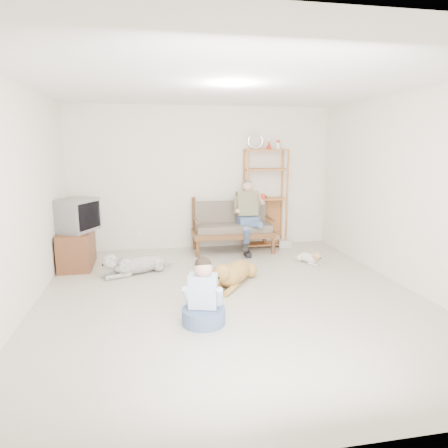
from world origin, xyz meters
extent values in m
plane|color=beige|center=(0.00, 0.00, 0.00)|extent=(5.50, 5.50, 0.00)
plane|color=white|center=(0.00, 0.00, 2.70)|extent=(5.50, 5.50, 0.00)
plane|color=silver|center=(0.00, 2.75, 1.35)|extent=(5.00, 0.00, 5.00)
plane|color=silver|center=(0.00, -2.75, 1.35)|extent=(5.00, 0.00, 5.00)
plane|color=silver|center=(-2.50, 0.00, 1.35)|extent=(0.00, 5.50, 5.50)
plane|color=silver|center=(2.50, 0.00, 1.35)|extent=(0.00, 5.50, 5.50)
cube|color=brown|center=(0.50, 2.29, 0.35)|extent=(1.51, 0.72, 0.10)
cube|color=#63584B|center=(0.50, 2.29, 0.47)|extent=(1.39, 0.61, 0.13)
cube|color=#63584B|center=(0.50, 2.53, 0.70)|extent=(1.38, 0.13, 0.45)
cylinder|color=brown|center=(0.50, 2.59, 0.90)|extent=(1.40, 0.06, 0.05)
cylinder|color=brown|center=(-0.20, 1.99, 0.15)|extent=(0.07, 0.07, 0.30)
cylinder|color=brown|center=(-0.20, 2.59, 0.47)|extent=(0.07, 0.07, 0.95)
cylinder|color=brown|center=(1.20, 1.99, 0.15)|extent=(0.07, 0.07, 0.30)
cylinder|color=brown|center=(1.20, 2.59, 0.47)|extent=(0.07, 0.07, 0.95)
cube|color=slate|center=(0.78, 2.24, 0.58)|extent=(0.37, 0.35, 0.18)
cube|color=#706E4E|center=(0.78, 2.33, 0.90)|extent=(0.39, 0.26, 0.48)
sphere|color=tan|center=(0.78, 2.30, 1.22)|extent=(0.19, 0.19, 0.19)
sphere|color=#5C5651|center=(0.78, 2.32, 1.26)|extent=(0.17, 0.17, 0.17)
cylinder|color=red|center=(1.03, 2.13, 1.06)|extent=(0.06, 0.06, 0.08)
cube|color=#B26F37|center=(1.19, 2.55, 1.88)|extent=(0.80, 0.33, 0.03)
torus|color=silver|center=(0.98, 2.55, 2.05)|extent=(0.32, 0.05, 0.32)
cone|color=red|center=(1.25, 2.55, 1.98)|extent=(0.11, 0.11, 0.17)
cylinder|color=#B26F37|center=(0.80, 2.40, 0.95)|extent=(0.04, 0.04, 1.90)
cylinder|color=#B26F37|center=(0.80, 2.70, 0.95)|extent=(0.04, 0.04, 1.90)
cylinder|color=#B26F37|center=(1.59, 2.40, 0.95)|extent=(0.04, 0.04, 1.90)
cylinder|color=#B26F37|center=(1.59, 2.70, 0.95)|extent=(0.04, 0.04, 1.90)
cube|color=beige|center=(1.56, 2.39, 0.07)|extent=(0.26, 0.21, 0.15)
cube|color=brown|center=(-2.22, 1.81, 0.30)|extent=(0.51, 0.91, 0.60)
cube|color=brown|center=(-2.46, 1.59, 0.30)|extent=(0.03, 0.40, 0.50)
cube|color=brown|center=(-2.46, 2.03, 0.30)|extent=(0.03, 0.40, 0.50)
cube|color=slate|center=(-2.20, 1.82, 0.86)|extent=(0.75, 0.80, 0.53)
cube|color=black|center=(-1.97, 1.70, 0.86)|extent=(0.27, 0.49, 0.42)
cube|color=white|center=(-1.25, 2.73, 0.30)|extent=(0.12, 0.02, 0.08)
ellipsoid|color=#B2873E|center=(0.19, 0.58, 0.15)|extent=(0.80, 0.95, 0.29)
sphere|color=#B2873E|center=(0.03, 0.35, 0.17)|extent=(0.29, 0.29, 0.29)
sphere|color=#B2873E|center=(-0.10, 0.16, 0.29)|extent=(0.23, 0.23, 0.23)
ellipsoid|color=#B2873E|center=(-0.16, 0.08, 0.27)|extent=(0.18, 0.19, 0.09)
cylinder|color=#B2873E|center=(0.45, 0.97, 0.06)|extent=(0.14, 0.37, 0.05)
ellipsoid|color=#B2873E|center=(-0.15, 0.23, 0.29)|extent=(0.08, 0.09, 0.11)
ellipsoid|color=#B2873E|center=(-0.02, 0.14, 0.29)|extent=(0.08, 0.09, 0.11)
ellipsoid|color=white|center=(-1.20, 1.29, 0.13)|extent=(0.92, 0.63, 0.26)
sphere|color=white|center=(-1.44, 1.18, 0.15)|extent=(0.26, 0.26, 0.26)
sphere|color=white|center=(-1.64, 1.09, 0.26)|extent=(0.23, 0.23, 0.23)
ellipsoid|color=white|center=(-1.73, 1.05, 0.24)|extent=(0.19, 0.16, 0.09)
cylinder|color=white|center=(-0.80, 1.47, 0.05)|extent=(0.28, 0.27, 0.04)
ellipsoid|color=white|center=(-1.65, 1.17, 0.26)|extent=(0.09, 0.08, 0.11)
ellipsoid|color=white|center=(-1.58, 1.03, 0.26)|extent=(0.09, 0.08, 0.11)
ellipsoid|color=silver|center=(1.61, 1.34, 0.08)|extent=(0.32, 0.45, 0.16)
sphere|color=silver|center=(1.65, 1.22, 0.09)|extent=(0.16, 0.16, 0.16)
sphere|color=tan|center=(1.69, 1.13, 0.16)|extent=(0.15, 0.15, 0.15)
ellipsoid|color=tan|center=(1.71, 1.06, 0.15)|extent=(0.10, 0.12, 0.06)
cylinder|color=silver|center=(1.53, 1.53, 0.03)|extent=(0.13, 0.14, 0.03)
cone|color=tan|center=(1.64, 1.12, 0.21)|extent=(0.04, 0.04, 0.05)
cone|color=tan|center=(1.73, 1.16, 0.21)|extent=(0.04, 0.04, 0.05)
torus|color=red|center=(1.68, 1.15, 0.15)|extent=(0.14, 0.14, 0.02)
cylinder|color=slate|center=(-0.47, -0.71, 0.09)|extent=(0.49, 0.49, 0.18)
cube|color=silver|center=(-0.47, -0.69, 0.38)|extent=(0.35, 0.28, 0.38)
sphere|color=tan|center=(-0.47, -0.71, 0.65)|extent=(0.20, 0.20, 0.20)
sphere|color=black|center=(-0.47, -0.70, 0.68)|extent=(0.19, 0.19, 0.19)
camera|label=1|loc=(-1.01, -4.87, 1.97)|focal=32.00mm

